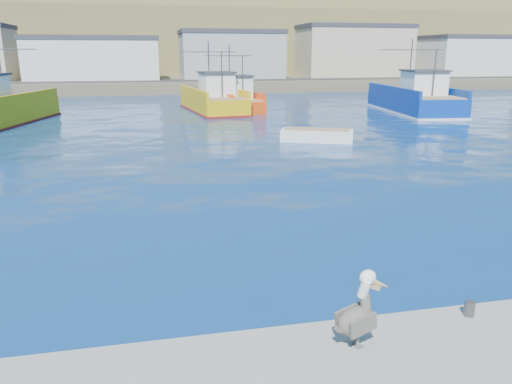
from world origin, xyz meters
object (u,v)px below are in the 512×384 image
at_px(trawler_yellow_b, 213,100).
at_px(skiff_far, 438,100).
at_px(trawler_blue, 415,100).
at_px(boat_orange, 234,100).
at_px(pelican, 359,314).
at_px(skiff_mid, 317,136).

distance_m(trawler_yellow_b, skiff_far, 25.95).
xyz_separation_m(trawler_blue, boat_orange, (-16.40, 4.75, -0.09)).
xyz_separation_m(skiff_far, pelican, (-28.56, -43.83, 0.84)).
bearing_deg(boat_orange, skiff_mid, -83.08).
relative_size(trawler_blue, skiff_mid, 2.86).
bearing_deg(trawler_blue, skiff_far, 46.80).
xyz_separation_m(skiff_mid, skiff_far, (21.53, 21.17, -0.06)).
distance_m(boat_orange, pelican, 41.05).
relative_size(trawler_blue, pelican, 9.79).
height_order(boat_orange, skiff_mid, boat_orange).
relative_size(boat_orange, skiff_far, 2.43).
distance_m(skiff_far, pelican, 52.32).
distance_m(trawler_blue, skiff_mid, 19.51).
bearing_deg(skiff_far, skiff_mid, -135.49).
bearing_deg(boat_orange, trawler_yellow_b, -177.05).
xyz_separation_m(trawler_yellow_b, pelican, (-2.82, -40.67, 0.03)).
bearing_deg(trawler_yellow_b, boat_orange, 2.95).
relative_size(trawler_yellow_b, boat_orange, 1.32).
bearing_deg(pelican, skiff_mid, 72.77).
relative_size(trawler_yellow_b, skiff_far, 3.21).
relative_size(trawler_yellow_b, trawler_blue, 0.89).
distance_m(skiff_mid, pelican, 23.73).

